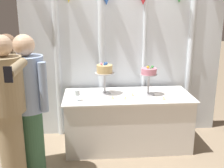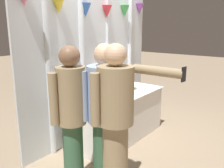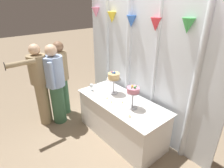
{
  "view_description": "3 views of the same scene",
  "coord_description": "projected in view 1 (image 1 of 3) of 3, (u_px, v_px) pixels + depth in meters",
  "views": [
    {
      "loc": [
        -0.51,
        -3.38,
        1.89
      ],
      "look_at": [
        -0.22,
        0.06,
        0.92
      ],
      "focal_mm": 43.72,
      "sensor_mm": 36.0,
      "label": 1
    },
    {
      "loc": [
        -3.03,
        -2.1,
        1.81
      ],
      "look_at": [
        0.01,
        0.22,
        0.89
      ],
      "focal_mm": 39.35,
      "sensor_mm": 36.0,
      "label": 2
    },
    {
      "loc": [
        2.06,
        -1.83,
        2.38
      ],
      "look_at": [
        -0.24,
        0.08,
        0.99
      ],
      "focal_mm": 29.83,
      "sensor_mm": 36.0,
      "label": 3
    }
  ],
  "objects": [
    {
      "name": "tealight_near_right",
      "position": [
        133.0,
        95.0,
        3.66
      ],
      "size": [
        0.04,
        0.04,
        0.03
      ],
      "color": "beige",
      "rests_on": "cake_table"
    },
    {
      "name": "guest_girl_blue_dress",
      "position": [
        8.0,
        112.0,
        2.65
      ],
      "size": [
        0.48,
        0.77,
        1.66
      ],
      "color": "#9E8966",
      "rests_on": "ground_plane"
    },
    {
      "name": "tealight_near_left",
      "position": [
        125.0,
        99.0,
        3.51
      ],
      "size": [
        0.04,
        0.04,
        0.03
      ],
      "color": "beige",
      "rests_on": "cake_table"
    },
    {
      "name": "ground_plane",
      "position": [
        128.0,
        148.0,
        3.8
      ],
      "size": [
        24.0,
        24.0,
        0.0
      ],
      "primitive_type": "plane",
      "color": "gray"
    },
    {
      "name": "guest_man_dark_suit",
      "position": [
        12.0,
        97.0,
        3.12
      ],
      "size": [
        0.45,
        0.36,
        1.62
      ],
      "color": "#3D6B4C",
      "rests_on": "ground_plane"
    },
    {
      "name": "cake_table",
      "position": [
        127.0,
        121.0,
        3.79
      ],
      "size": [
        1.72,
        0.76,
        0.75
      ],
      "color": "white",
      "rests_on": "ground_plane"
    },
    {
      "name": "draped_curtain",
      "position": [
        123.0,
        50.0,
        3.99
      ],
      "size": [
        2.94,
        0.17,
        2.45
      ],
      "color": "silver",
      "rests_on": "ground_plane"
    },
    {
      "name": "wine_glass",
      "position": [
        77.0,
        93.0,
        3.44
      ],
      "size": [
        0.06,
        0.06,
        0.13
      ],
      "color": "silver",
      "rests_on": "cake_table"
    },
    {
      "name": "cake_display_nearleft",
      "position": [
        105.0,
        71.0,
        3.65
      ],
      "size": [
        0.26,
        0.26,
        0.45
      ],
      "color": "#B2B2B7",
      "rests_on": "cake_table"
    },
    {
      "name": "tealight_far_right",
      "position": [
        164.0,
        99.0,
        3.5
      ],
      "size": [
        0.05,
        0.05,
        0.04
      ],
      "color": "beige",
      "rests_on": "cake_table"
    },
    {
      "name": "tealight_far_left",
      "position": [
        113.0,
        98.0,
        3.53
      ],
      "size": [
        0.04,
        0.04,
        0.04
      ],
      "color": "beige",
      "rests_on": "cake_table"
    },
    {
      "name": "cake_display_nearright",
      "position": [
        149.0,
        74.0,
        3.62
      ],
      "size": [
        0.22,
        0.22,
        0.41
      ],
      "color": "#B2B2B7",
      "rests_on": "cake_table"
    },
    {
      "name": "guest_man_pink_jacket",
      "position": [
        29.0,
        105.0,
        2.9
      ],
      "size": [
        0.51,
        0.51,
        1.64
      ],
      "color": "#3D6B4C",
      "rests_on": "ground_plane"
    }
  ]
}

